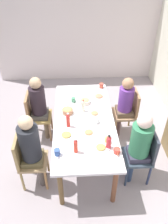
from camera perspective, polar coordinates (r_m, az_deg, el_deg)
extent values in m
plane|color=#9C9095|center=(4.12, 0.00, -10.13)|extent=(6.40, 6.40, 0.00)
cube|color=silver|center=(5.76, -1.57, 20.04)|extent=(0.12, 4.03, 2.60)
cube|color=white|center=(3.60, 0.00, -2.14)|extent=(2.07, 0.93, 0.04)
cylinder|color=brown|center=(4.57, -5.22, 1.53)|extent=(0.07, 0.07, 0.73)
cylinder|color=brown|center=(3.26, -5.82, -18.26)|extent=(0.07, 0.07, 0.73)
cylinder|color=brown|center=(4.60, 3.92, 1.83)|extent=(0.07, 0.07, 0.73)
cylinder|color=brown|center=(3.29, 7.61, -17.62)|extent=(0.07, 0.07, 0.73)
cube|color=#A5845B|center=(3.50, -12.41, -11.86)|extent=(0.40, 0.40, 0.04)
cylinder|color=#AD7C52|center=(3.81, -14.23, -12.10)|extent=(0.04, 0.04, 0.43)
cylinder|color=#A58952|center=(3.60, -15.02, -16.23)|extent=(0.04, 0.04, 0.43)
cylinder|color=#AC864E|center=(3.75, -9.02, -12.11)|extent=(0.04, 0.04, 0.43)
cylinder|color=#AC7A4A|center=(3.54, -9.42, -16.31)|extent=(0.04, 0.04, 0.43)
cube|color=#A68753|center=(3.36, -16.01, -9.23)|extent=(0.38, 0.04, 0.45)
cylinder|color=brown|center=(3.70, -10.25, -13.08)|extent=(0.09, 0.09, 0.45)
cylinder|color=#554A45|center=(3.60, -10.47, -15.05)|extent=(0.09, 0.09, 0.45)
cube|color=brown|center=(3.45, -12.55, -11.22)|extent=(0.30, 0.30, 0.10)
cylinder|color=#23252C|center=(3.22, -13.32, -7.44)|extent=(0.28, 0.28, 0.55)
sphere|color=beige|center=(2.98, -14.29, -2.58)|extent=(0.19, 0.19, 0.19)
cube|color=#A37D5B|center=(4.29, 9.88, -0.47)|extent=(0.40, 0.40, 0.04)
cylinder|color=#AF7B4D|center=(4.35, 12.19, -4.11)|extent=(0.04, 0.04, 0.43)
cylinder|color=#A9864B|center=(4.59, 11.26, -1.28)|extent=(0.04, 0.04, 0.43)
cylinder|color=#AD7C4D|center=(4.27, 7.76, -4.33)|extent=(0.04, 0.04, 0.43)
cylinder|color=#A48948|center=(4.53, 7.07, -1.45)|extent=(0.04, 0.04, 0.43)
cube|color=#A5774F|center=(4.19, 12.63, 2.14)|extent=(0.38, 0.04, 0.45)
cylinder|color=brown|center=(4.34, 8.49, -3.39)|extent=(0.09, 0.09, 0.45)
cylinder|color=#524E40|center=(4.46, 8.14, -2.04)|extent=(0.09, 0.09, 0.45)
cube|color=brown|center=(4.25, 9.97, 0.17)|extent=(0.30, 0.30, 0.10)
cylinder|color=#6A379A|center=(4.09, 10.37, 3.19)|extent=(0.26, 0.26, 0.45)
sphere|color=#A67557|center=(3.93, 10.88, 6.94)|extent=(0.20, 0.20, 0.20)
cube|color=#AA8848|center=(4.23, -10.79, -1.17)|extent=(0.40, 0.40, 0.04)
cylinder|color=#B17652|center=(4.53, -12.38, -2.09)|extent=(0.04, 0.04, 0.43)
cylinder|color=#A6834C|center=(4.28, -12.91, -5.01)|extent=(0.04, 0.04, 0.43)
cylinder|color=tan|center=(4.49, -8.10, -1.97)|extent=(0.04, 0.04, 0.43)
cylinder|color=#A47A55|center=(4.23, -8.37, -4.91)|extent=(0.04, 0.04, 0.43)
cube|color=#AD7C50|center=(4.12, -13.64, 1.30)|extent=(0.38, 0.04, 0.45)
cylinder|color=#4F4C43|center=(4.42, -9.08, -2.64)|extent=(0.09, 0.09, 0.45)
cylinder|color=brown|center=(4.30, -9.24, -4.02)|extent=(0.09, 0.09, 0.45)
cube|color=#4F4A44|center=(4.20, -10.88, -0.53)|extent=(0.30, 0.30, 0.10)
cylinder|color=#2A1F27|center=(4.02, -11.38, 2.87)|extent=(0.27, 0.27, 0.51)
sphere|color=tan|center=(3.84, -12.00, 7.04)|extent=(0.19, 0.19, 0.19)
cube|color=#33414F|center=(3.56, 13.08, -10.81)|extent=(0.40, 0.40, 0.04)
cylinder|color=#262F50|center=(3.68, 15.85, -14.87)|extent=(0.04, 0.04, 0.43)
cylinder|color=navy|center=(3.88, 14.48, -10.93)|extent=(0.04, 0.04, 0.43)
cylinder|color=#2C3A51|center=(3.59, 10.51, -15.42)|extent=(0.04, 0.04, 0.43)
cylinder|color=#343949|center=(3.80, 9.47, -11.34)|extent=(0.04, 0.04, 0.43)
cube|color=#353A46|center=(3.45, 16.54, -7.95)|extent=(0.38, 0.04, 0.45)
cylinder|color=navy|center=(3.65, 11.34, -14.10)|extent=(0.09, 0.09, 0.45)
cylinder|color=#363849|center=(3.75, 10.82, -12.19)|extent=(0.09, 0.09, 0.45)
cube|color=#373448|center=(3.52, 13.22, -10.16)|extent=(0.30, 0.30, 0.10)
cylinder|color=#327953|center=(3.31, 13.95, -6.70)|extent=(0.30, 0.30, 0.49)
sphere|color=beige|center=(3.09, 14.88, -2.16)|extent=(0.21, 0.21, 0.21)
cylinder|color=silver|center=(4.09, 3.72, 3.78)|extent=(0.25, 0.25, 0.01)
ellipsoid|color=tan|center=(4.08, 3.73, 4.01)|extent=(0.14, 0.14, 0.02)
cylinder|color=white|center=(3.14, 4.19, -8.94)|extent=(0.24, 0.24, 0.01)
ellipsoid|color=tan|center=(3.13, 4.20, -8.70)|extent=(0.13, 0.13, 0.02)
cylinder|color=silver|center=(3.69, 2.64, -0.49)|extent=(0.20, 0.20, 0.01)
ellipsoid|color=tan|center=(3.68, 2.65, -0.25)|extent=(0.11, 0.11, 0.02)
cylinder|color=beige|center=(3.34, 1.18, -5.25)|extent=(0.21, 0.21, 0.01)
ellipsoid|color=tan|center=(3.33, 1.18, -5.01)|extent=(0.12, 0.12, 0.02)
cylinder|color=silver|center=(3.31, -4.40, -5.87)|extent=(0.25, 0.25, 0.01)
ellipsoid|color=tan|center=(3.30, -4.42, -5.62)|extent=(0.14, 0.14, 0.02)
cylinder|color=beige|center=(3.92, 0.20, 2.63)|extent=(0.18, 0.18, 0.06)
ellipsoid|color=tan|center=(3.90, 0.20, 3.01)|extent=(0.14, 0.14, 0.04)
cylinder|color=#A26D4B|center=(3.70, -4.10, 0.20)|extent=(0.17, 0.17, 0.07)
ellipsoid|color=tan|center=(3.68, -4.12, 0.65)|extent=(0.14, 0.14, 0.04)
cylinder|color=#E4BF52|center=(3.21, 5.86, -6.91)|extent=(0.08, 0.08, 0.09)
torus|color=#DECC55|center=(3.17, 5.98, -7.55)|extent=(0.05, 0.01, 0.05)
cylinder|color=#D34437|center=(3.09, 8.17, -9.50)|extent=(0.09, 0.09, 0.07)
torus|color=#D35334|center=(3.06, 8.35, -10.27)|extent=(0.05, 0.01, 0.05)
cylinder|color=#C34E3D|center=(4.34, 4.32, 6.57)|extent=(0.08, 0.08, 0.09)
torus|color=#D25334|center=(4.30, 4.39, 6.22)|extent=(0.05, 0.01, 0.05)
cylinder|color=#478864|center=(3.95, -2.65, 3.03)|extent=(0.07, 0.07, 0.08)
torus|color=#488561|center=(3.91, -2.63, 2.63)|extent=(0.05, 0.01, 0.05)
cylinder|color=#37569A|center=(3.05, -6.67, -9.85)|extent=(0.08, 0.08, 0.09)
torus|color=#33569B|center=(3.02, -6.71, -10.56)|extent=(0.05, 0.01, 0.05)
cylinder|color=white|center=(3.52, 3.11, -2.04)|extent=(0.08, 0.08, 0.08)
torus|color=white|center=(3.48, 3.19, -2.60)|extent=(0.05, 0.01, 0.05)
cylinder|color=red|center=(3.03, -2.07, -8.56)|extent=(0.06, 0.06, 0.19)
cone|color=red|center=(2.95, -2.12, -7.08)|extent=(0.05, 0.05, 0.03)
cylinder|color=white|center=(2.94, -2.13, -6.81)|extent=(0.03, 0.03, 0.01)
cylinder|color=red|center=(3.11, 6.14, -7.59)|extent=(0.07, 0.07, 0.18)
cone|color=red|center=(3.03, 6.27, -6.19)|extent=(0.06, 0.06, 0.03)
cylinder|color=black|center=(3.02, 6.30, -5.92)|extent=(0.03, 0.03, 0.01)
cylinder|color=beige|center=(3.71, -0.16, 1.38)|extent=(0.05, 0.05, 0.18)
cone|color=beige|center=(3.65, -0.17, 2.68)|extent=(0.05, 0.05, 0.03)
cylinder|color=red|center=(3.64, -0.17, 2.94)|extent=(0.03, 0.03, 0.01)
cylinder|color=red|center=(3.41, -3.97, -2.20)|extent=(0.06, 0.06, 0.20)
cone|color=red|center=(3.34, -4.05, -0.67)|extent=(0.05, 0.05, 0.03)
cylinder|color=silver|center=(3.33, -4.07, -0.40)|extent=(0.03, 0.03, 0.01)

